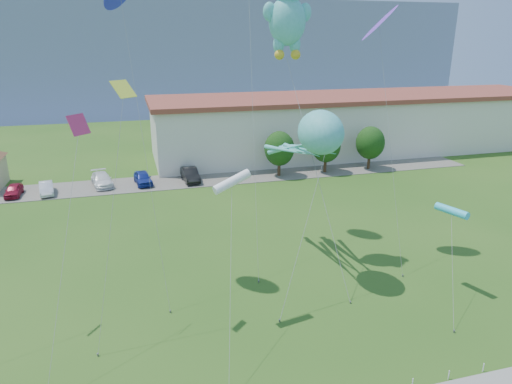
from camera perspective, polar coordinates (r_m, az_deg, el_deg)
parking_strip at (r=53.97m, az=-7.60°, el=1.51°), size 70.00×6.00×0.06m
hill_ridge at (r=136.43m, az=-13.21°, el=16.68°), size 160.00×50.00×25.00m
warehouse at (r=69.54m, az=13.03°, el=8.48°), size 61.00×15.00×8.20m
tree_near at (r=54.36m, az=2.93°, el=5.44°), size 3.60×3.60×5.47m
tree_mid at (r=56.50m, az=8.75°, el=5.75°), size 3.60×3.60×5.47m
tree_far at (r=59.18m, az=14.09°, el=5.98°), size 3.60×3.60×5.47m
parked_car_red at (r=54.09m, az=-28.04°, el=0.20°), size 1.48×3.60×1.22m
parked_car_silver at (r=53.25m, az=-24.73°, el=0.44°), size 1.95×4.00×1.26m
parked_car_white at (r=53.96m, az=-18.72°, el=1.49°), size 2.83×5.14×1.41m
parked_car_blue at (r=53.26m, az=-13.96°, el=1.73°), size 2.22×4.41×1.44m
parked_car_black at (r=53.41m, az=-8.23°, el=2.19°), size 1.87×4.73×1.53m
octopus_kite at (r=30.23m, az=7.04°, el=6.45°), size 5.41×11.35×11.54m
teddy_bear_kite at (r=32.11m, az=3.96°, el=21.22°), size 3.48×9.11×19.69m
small_kite_pink at (r=24.60m, az=-21.69°, el=4.37°), size 2.89×7.15×11.96m
small_kite_white at (r=24.67m, az=-3.05°, el=1.10°), size 2.16×8.19×8.77m
small_kite_purple at (r=34.48m, az=15.23°, el=19.10°), size 1.80×6.32×17.43m
small_kite_yellow at (r=24.33m, az=-16.62°, el=8.39°), size 3.15×3.81×13.70m
small_kite_cyan at (r=31.13m, az=23.27°, el=-2.26°), size 2.75×5.65×5.87m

